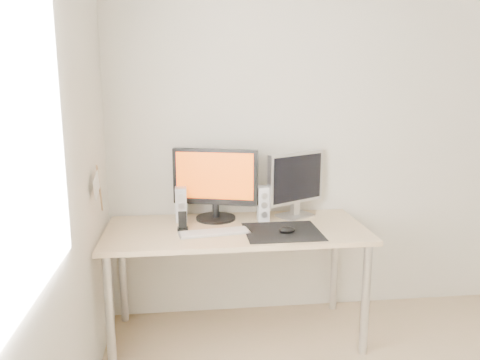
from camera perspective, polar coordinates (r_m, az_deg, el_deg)
wall_back at (r=3.37m, az=14.74°, el=5.28°), size 3.50×0.00×3.50m
wall_left at (r=1.51m, az=-26.67°, el=-3.27°), size 0.00×3.50×3.50m
window_pane at (r=1.46m, az=-27.13°, el=6.25°), size 0.00×1.30×1.30m
mousepad at (r=2.84m, az=5.20°, el=-6.28°), size 0.45×0.40×0.00m
mouse at (r=2.81m, az=5.74°, el=-6.07°), size 0.10×0.06×0.04m
desk at (r=2.93m, az=-0.49°, el=-7.31°), size 1.60×0.70×0.73m
main_monitor at (r=3.01m, az=-3.04°, el=-0.20°), size 0.54×0.32×0.47m
second_monitor at (r=3.11m, az=6.82°, el=-0.16°), size 0.41×0.25×0.43m
speaker_left at (r=3.03m, az=-7.20°, el=-2.98°), size 0.07×0.09×0.23m
speaker_right at (r=3.02m, az=2.84°, el=-2.91°), size 0.07×0.09×0.23m
keyboard at (r=2.80m, az=-3.15°, el=-6.39°), size 0.43×0.18×0.02m
phone_dock at (r=2.87m, az=-7.02°, el=-5.38°), size 0.07×0.06×0.12m
pennant at (r=2.71m, az=-16.97°, el=-0.69°), size 0.01×0.23×0.29m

